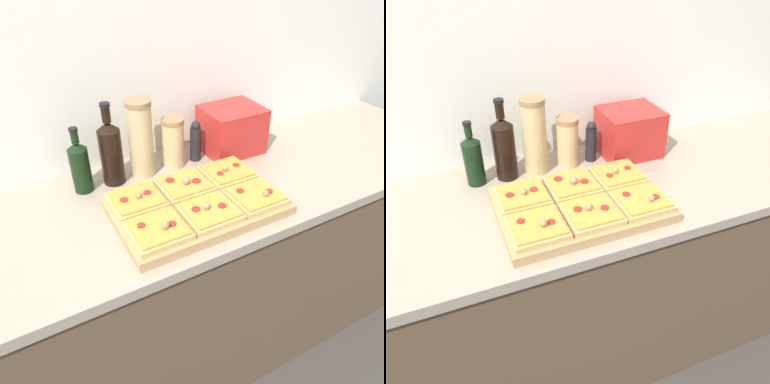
# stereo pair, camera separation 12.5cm
# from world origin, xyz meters

# --- Properties ---
(wall_back) EXTENTS (6.00, 0.06, 2.50)m
(wall_back) POSITION_xyz_m (0.00, 0.67, 1.25)
(wall_back) COLOR silver
(wall_back) RESTS_ON ground_plane
(kitchen_counter) EXTENTS (2.63, 0.67, 0.93)m
(kitchen_counter) POSITION_xyz_m (0.00, 0.32, 0.47)
(kitchen_counter) COLOR brown
(kitchen_counter) RESTS_ON ground_plane
(cutting_board) EXTENTS (0.55, 0.36, 0.03)m
(cutting_board) POSITION_xyz_m (0.03, 0.21, 0.95)
(cutting_board) COLOR tan
(cutting_board) RESTS_ON kitchen_counter
(pizza_slice_back_left) EXTENTS (0.17, 0.16, 0.05)m
(pizza_slice_back_left) POSITION_xyz_m (-0.15, 0.29, 0.98)
(pizza_slice_back_left) COLOR tan
(pizza_slice_back_left) RESTS_ON cutting_board
(pizza_slice_back_center) EXTENTS (0.17, 0.16, 0.06)m
(pizza_slice_back_center) POSITION_xyz_m (0.03, 0.29, 0.98)
(pizza_slice_back_center) COLOR tan
(pizza_slice_back_center) RESTS_ON cutting_board
(pizza_slice_back_right) EXTENTS (0.17, 0.16, 0.05)m
(pizza_slice_back_right) POSITION_xyz_m (0.21, 0.29, 0.98)
(pizza_slice_back_right) COLOR tan
(pizza_slice_back_right) RESTS_ON cutting_board
(pizza_slice_front_left) EXTENTS (0.17, 0.16, 0.05)m
(pizza_slice_front_left) POSITION_xyz_m (-0.15, 0.12, 0.98)
(pizza_slice_front_left) COLOR tan
(pizza_slice_front_left) RESTS_ON cutting_board
(pizza_slice_front_center) EXTENTS (0.17, 0.16, 0.05)m
(pizza_slice_front_center) POSITION_xyz_m (0.03, 0.12, 0.98)
(pizza_slice_front_center) COLOR tan
(pizza_slice_front_center) RESTS_ON cutting_board
(pizza_slice_front_right) EXTENTS (0.17, 0.16, 0.05)m
(pizza_slice_front_right) POSITION_xyz_m (0.21, 0.12, 0.98)
(pizza_slice_front_right) COLOR tan
(pizza_slice_front_right) RESTS_ON cutting_board
(olive_oil_bottle) EXTENTS (0.07, 0.07, 0.24)m
(olive_oil_bottle) POSITION_xyz_m (-0.27, 0.51, 1.03)
(olive_oil_bottle) COLOR black
(olive_oil_bottle) RESTS_ON kitchen_counter
(wine_bottle) EXTENTS (0.08, 0.08, 0.31)m
(wine_bottle) POSITION_xyz_m (-0.15, 0.51, 1.06)
(wine_bottle) COLOR black
(wine_bottle) RESTS_ON kitchen_counter
(grain_jar_tall) EXTENTS (0.09, 0.09, 0.29)m
(grain_jar_tall) POSITION_xyz_m (-0.04, 0.51, 1.08)
(grain_jar_tall) COLOR tan
(grain_jar_tall) RESTS_ON kitchen_counter
(grain_jar_short) EXTENTS (0.09, 0.09, 0.20)m
(grain_jar_short) POSITION_xyz_m (0.09, 0.51, 1.03)
(grain_jar_short) COLOR tan
(grain_jar_short) RESTS_ON kitchen_counter
(pepper_mill) EXTENTS (0.04, 0.04, 0.17)m
(pepper_mill) POSITION_xyz_m (0.19, 0.51, 1.01)
(pepper_mill) COLOR black
(pepper_mill) RESTS_ON kitchen_counter
(toaster_oven) EXTENTS (0.26, 0.20, 0.19)m
(toaster_oven) POSITION_xyz_m (0.36, 0.51, 1.03)
(toaster_oven) COLOR red
(toaster_oven) RESTS_ON kitchen_counter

